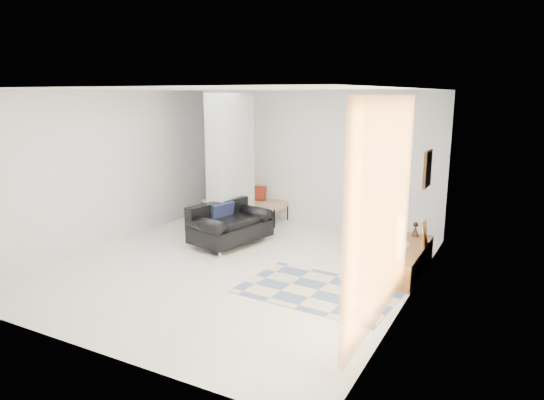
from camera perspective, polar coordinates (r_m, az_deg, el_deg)
The scene contains 17 objects.
floor at distance 7.97m, azimuth -4.21°, elevation -7.72°, with size 6.00×6.00×0.00m, color white.
ceiling at distance 7.48m, azimuth -4.56°, elevation 12.86°, with size 6.00×6.00×0.00m, color white.
wall_back at distance 10.23m, azimuth 4.66°, elevation 4.86°, with size 6.00×6.00×0.00m, color silver.
wall_front at distance 5.37m, azimuth -21.74°, elevation -2.90°, with size 6.00×6.00×0.00m, color silver.
wall_left at distance 9.35m, azimuth -18.81°, elevation 3.52°, with size 6.00×6.00×0.00m, color silver.
wall_right at distance 6.58m, azimuth 16.33°, elevation 0.18°, with size 6.00×6.00×0.00m, color silver.
partition_column at distance 9.52m, azimuth -4.84°, elevation 4.29°, with size 0.35×1.20×2.80m, color #ADB3B4.
hallway_door at distance 11.24m, azimuth -5.35°, elevation 3.56°, with size 0.85×0.06×2.04m, color silver.
curtain at distance 5.49m, azimuth 13.05°, elevation -1.47°, with size 2.55×2.55×0.00m, color orange.
wall_art at distance 7.53m, azimuth 17.84°, elevation 3.51°, with size 0.04×0.45×0.55m, color #3D2310.
media_console at distance 7.90m, azimuth 15.72°, elevation -6.76°, with size 0.45×1.73×0.80m.
loveseat at distance 9.02m, azimuth -5.16°, elevation -2.93°, with size 1.16×1.63×0.76m.
daybed at distance 10.72m, azimuth -3.26°, elevation -0.12°, with size 1.82×0.86×0.77m.
area_rug at distance 7.02m, azimuth 5.51°, elevation -10.53°, with size 2.16×1.44×0.01m, color #C1B594.
cylinder_lamp at distance 7.23m, azimuth 14.83°, elevation -4.20°, with size 0.12×0.12×0.64m, color beige.
bronze_figurine at distance 8.47m, azimuth 16.53°, elevation -3.30°, with size 0.12×0.12×0.24m, color black, non-canonical shape.
vase at distance 7.73m, azimuth 15.31°, elevation -4.98°, with size 0.16×0.16×0.17m, color white.
Camera 1 is at (4.01, -6.32, 2.73)m, focal length 32.00 mm.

